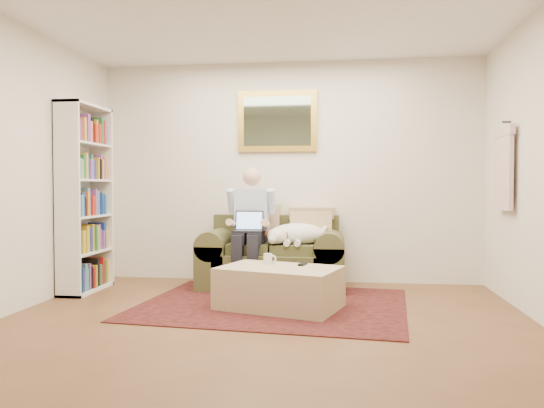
% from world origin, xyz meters
% --- Properties ---
extents(room_shell, '(4.51, 5.00, 2.61)m').
position_xyz_m(room_shell, '(0.00, 0.35, 1.30)').
color(room_shell, brown).
rests_on(room_shell, ground).
extents(rug, '(2.65, 2.20, 0.01)m').
position_xyz_m(rug, '(-0.01, 1.19, 0.01)').
color(rug, black).
rests_on(rug, room_shell).
extents(sofa, '(1.59, 0.81, 0.95)m').
position_xyz_m(sofa, '(-0.12, 2.06, 0.27)').
color(sofa, '#454224').
rests_on(sofa, room_shell).
extents(seated_man, '(0.52, 0.75, 1.34)m').
position_xyz_m(seated_man, '(-0.36, 1.92, 0.67)').
color(seated_man, '#8CA1D8').
rests_on(seated_man, sofa).
extents(laptop, '(0.31, 0.24, 0.22)m').
position_xyz_m(laptop, '(-0.36, 1.86, 0.70)').
color(laptop, black).
rests_on(laptop, seated_man).
extents(sleeping_dog, '(0.65, 0.41, 0.24)m').
position_xyz_m(sleeping_dog, '(0.16, 1.98, 0.61)').
color(sleeping_dog, white).
rests_on(sleeping_dog, sofa).
extents(ottoman, '(1.21, 0.95, 0.39)m').
position_xyz_m(ottoman, '(0.07, 1.03, 0.19)').
color(ottoman, tan).
rests_on(ottoman, room_shell).
extents(coffee_mug, '(0.08, 0.08, 0.10)m').
position_xyz_m(coffee_mug, '(-0.06, 1.21, 0.44)').
color(coffee_mug, white).
rests_on(coffee_mug, ottoman).
extents(tv_remote, '(0.08, 0.16, 0.02)m').
position_xyz_m(tv_remote, '(0.28, 1.18, 0.40)').
color(tv_remote, black).
rests_on(tv_remote, ottoman).
extents(bookshelf, '(0.28, 0.80, 2.00)m').
position_xyz_m(bookshelf, '(-2.10, 1.60, 1.00)').
color(bookshelf, white).
rests_on(bookshelf, room_shell).
extents(wall_mirror, '(0.94, 0.04, 0.72)m').
position_xyz_m(wall_mirror, '(-0.12, 2.47, 1.90)').
color(wall_mirror, gold).
rests_on(wall_mirror, room_shell).
extents(hanging_shirt, '(0.06, 0.52, 0.90)m').
position_xyz_m(hanging_shirt, '(2.19, 1.60, 1.35)').
color(hanging_shirt, beige).
rests_on(hanging_shirt, room_shell).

